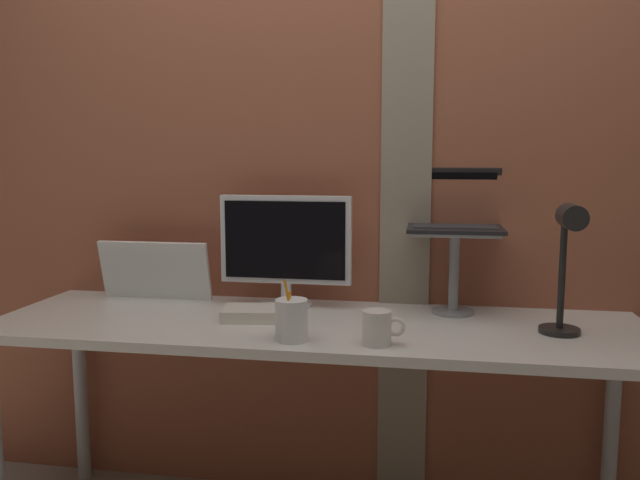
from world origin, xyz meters
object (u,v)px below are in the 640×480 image
Objects in this scene: whiteboard_panel at (155,271)px; coffee_mug at (378,328)px; pen_cup at (292,320)px; desk_lamp at (567,255)px; monitor at (286,245)px; laptop at (455,213)px.

whiteboard_panel reaches higher than coffee_mug.
desk_lamp is at bearing 11.61° from pen_cup.
monitor is 1.47× the size of laptop.
pen_cup is 0.25m from coffee_mug.
pen_cup is 1.48× the size of coffee_mug.
whiteboard_panel is at bearing 177.05° from monitor.
laptop is 0.59m from coffee_mug.
monitor is 1.11× the size of whiteboard_panel.
pen_cup is (0.61, -0.43, -0.05)m from whiteboard_panel.
laptop is 1.75× the size of pen_cup.
monitor is at bearing -173.20° from laptop.
monitor is 0.59m from laptop.
desk_lamp is 3.24× the size of coffee_mug.
monitor is 3.78× the size of coffee_mug.
laptop reaches higher than whiteboard_panel.
laptop is 0.80× the size of desk_lamp.
pen_cup is (-0.77, -0.16, -0.18)m from desk_lamp.
monitor is 0.44m from pen_cup.
desk_lamp is at bearing -15.46° from monitor.
monitor is 1.17× the size of desk_lamp.
whiteboard_panel is (-0.50, 0.03, -0.11)m from monitor.
monitor is 2.56× the size of pen_cup.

